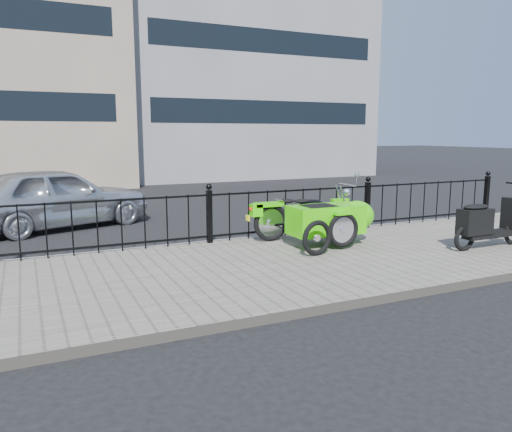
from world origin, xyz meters
name	(u,v)px	position (x,y,z in m)	size (l,w,h in m)	color
ground	(238,266)	(0.00, 0.00, 0.00)	(120.00, 120.00, 0.00)	black
sidewalk	(251,270)	(0.00, -0.50, 0.06)	(30.00, 3.80, 0.12)	#676157
curb	(207,244)	(0.00, 1.44, 0.06)	(30.00, 0.10, 0.12)	gray
iron_fence	(209,217)	(0.00, 1.30, 0.59)	(14.11, 0.11, 1.08)	black
building_grey	(233,23)	(7.00, 16.99, 7.50)	(12.00, 8.01, 15.00)	gray
motorcycle_sidecar	(330,217)	(1.94, 0.34, 0.59)	(2.28, 1.48, 0.98)	black
scooter	(486,224)	(4.15, -1.12, 0.55)	(1.64, 0.48, 1.11)	black
spare_tire	(317,238)	(1.25, -0.35, 0.41)	(0.58, 0.58, 0.08)	black
sedan_car	(56,197)	(-2.38, 4.65, 0.69)	(1.63, 4.04, 1.38)	silver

